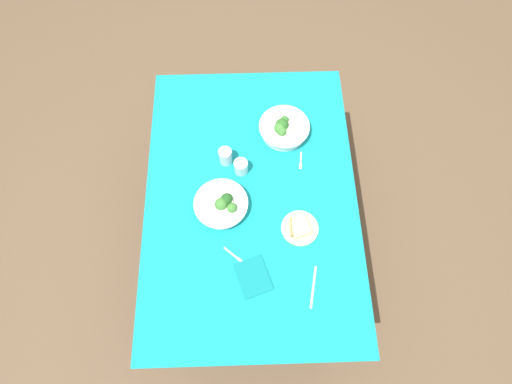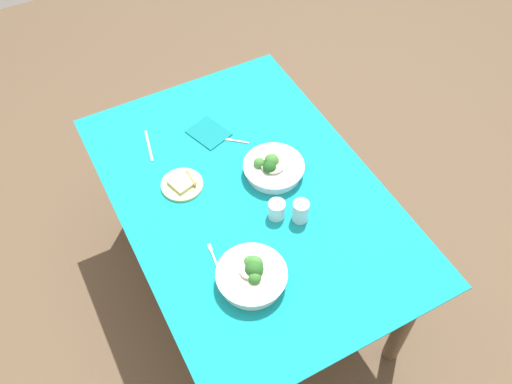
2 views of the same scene
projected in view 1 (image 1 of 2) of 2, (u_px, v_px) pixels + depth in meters
name	position (u px, v px, depth m)	size (l,w,h in m)	color
ground_plane	(253.00, 242.00, 2.63)	(6.00, 6.00, 0.00)	brown
dining_table	(252.00, 204.00, 2.06)	(1.49, 1.01, 0.72)	teal
broccoli_bowl_far	(284.00, 129.00, 2.08)	(0.25, 0.25, 0.11)	white
broccoli_bowl_near	(223.00, 205.00, 1.92)	(0.25, 0.25, 0.10)	white
bread_side_plate	(300.00, 228.00, 1.89)	(0.17, 0.17, 0.03)	#B7D684
water_glass_center	(242.00, 167.00, 1.99)	(0.07, 0.07, 0.08)	silver
water_glass_side	(226.00, 156.00, 2.01)	(0.06, 0.06, 0.09)	silver
fork_by_far_bowl	(301.00, 161.00, 2.05)	(0.10, 0.02, 0.00)	#B7B7BC
fork_by_near_bowl	(235.00, 256.00, 1.85)	(0.08, 0.09, 0.00)	#B7B7BC
table_knife_left	(314.00, 287.00, 1.79)	(0.19, 0.01, 0.00)	#B7B7BC
napkin_folded_upper	(254.00, 277.00, 1.81)	(0.16, 0.13, 0.01)	#0F777D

